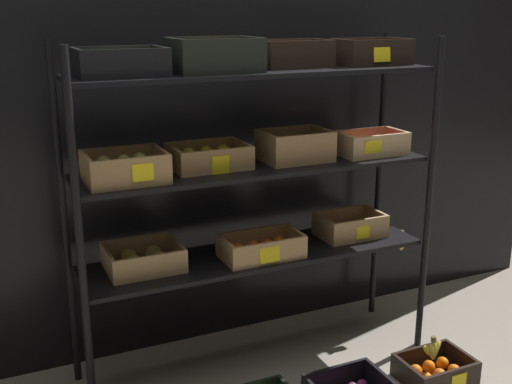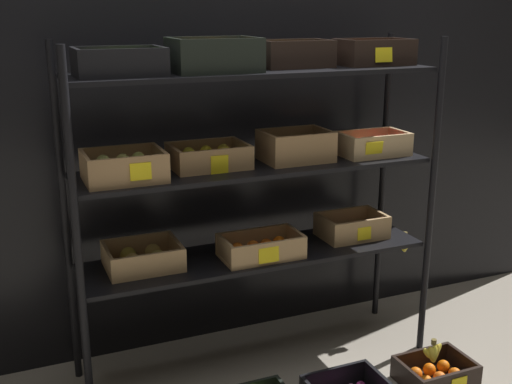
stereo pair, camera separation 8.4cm
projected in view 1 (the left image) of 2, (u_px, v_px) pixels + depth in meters
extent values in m
plane|color=gray|center=(256.00, 361.00, 3.08)|extent=(10.00, 10.00, 0.00)
cube|color=black|center=(222.00, 113.00, 3.11)|extent=(4.04, 0.12, 2.33)
cylinder|color=black|center=(81.00, 255.00, 2.36)|extent=(0.03, 0.03, 1.54)
cylinder|color=black|center=(429.00, 201.00, 3.01)|extent=(0.03, 0.03, 1.54)
cylinder|color=black|center=(64.00, 222.00, 2.72)|extent=(0.03, 0.03, 1.54)
cylinder|color=black|center=(379.00, 181.00, 3.37)|extent=(0.03, 0.03, 1.54)
cube|color=black|center=(256.00, 254.00, 2.93)|extent=(1.60, 0.38, 0.02)
cube|color=black|center=(256.00, 167.00, 2.81)|extent=(1.60, 0.38, 0.02)
cube|color=black|center=(256.00, 72.00, 2.69)|extent=(1.60, 0.38, 0.02)
cube|color=tan|center=(144.00, 267.00, 2.74)|extent=(0.32, 0.26, 0.01)
cube|color=tan|center=(151.00, 266.00, 2.62)|extent=(0.32, 0.02, 0.09)
cube|color=tan|center=(136.00, 247.00, 2.83)|extent=(0.32, 0.02, 0.09)
cube|color=tan|center=(108.00, 261.00, 2.67)|extent=(0.02, 0.23, 0.09)
cube|color=tan|center=(177.00, 250.00, 2.79)|extent=(0.02, 0.23, 0.09)
sphere|color=#E6B555|center=(134.00, 263.00, 2.68)|extent=(0.07, 0.07, 0.07)
sphere|color=#D4BF54|center=(159.00, 259.00, 2.72)|extent=(0.07, 0.07, 0.07)
sphere|color=gold|center=(129.00, 257.00, 2.75)|extent=(0.07, 0.07, 0.07)
sphere|color=#DCB354|center=(153.00, 253.00, 2.79)|extent=(0.07, 0.07, 0.07)
cube|color=tan|center=(262.00, 255.00, 2.87)|extent=(0.36, 0.21, 0.01)
cube|color=tan|center=(271.00, 252.00, 2.77)|extent=(0.36, 0.02, 0.09)
cube|color=tan|center=(253.00, 238.00, 2.94)|extent=(0.36, 0.02, 0.09)
cube|color=tan|center=(226.00, 250.00, 2.79)|extent=(0.02, 0.18, 0.09)
cube|color=tan|center=(296.00, 239.00, 2.93)|extent=(0.02, 0.18, 0.09)
sphere|color=orange|center=(245.00, 254.00, 2.80)|extent=(0.06, 0.06, 0.06)
sphere|color=orange|center=(258.00, 251.00, 2.82)|extent=(0.06, 0.06, 0.06)
sphere|color=orange|center=(272.00, 249.00, 2.85)|extent=(0.06, 0.06, 0.06)
sphere|color=orange|center=(284.00, 247.00, 2.88)|extent=(0.06, 0.06, 0.06)
sphere|color=orange|center=(238.00, 249.00, 2.85)|extent=(0.06, 0.06, 0.06)
sphere|color=orange|center=(253.00, 247.00, 2.88)|extent=(0.06, 0.06, 0.06)
sphere|color=orange|center=(266.00, 245.00, 2.90)|extent=(0.06, 0.06, 0.06)
sphere|color=orange|center=(279.00, 242.00, 2.93)|extent=(0.06, 0.06, 0.06)
cube|color=yellow|center=(270.00, 255.00, 2.76)|extent=(0.10, 0.01, 0.07)
cube|color=tan|center=(350.00, 234.00, 3.14)|extent=(0.32, 0.22, 0.01)
cube|color=tan|center=(361.00, 230.00, 3.04)|extent=(0.32, 0.02, 0.10)
cube|color=tan|center=(339.00, 217.00, 3.21)|extent=(0.32, 0.02, 0.10)
cube|color=tan|center=(324.00, 228.00, 3.07)|extent=(0.02, 0.18, 0.10)
cube|color=tan|center=(375.00, 219.00, 3.19)|extent=(0.02, 0.18, 0.10)
sphere|color=#5B2D55|center=(338.00, 233.00, 3.07)|extent=(0.05, 0.05, 0.05)
sphere|color=#5A2C5C|center=(349.00, 231.00, 3.09)|extent=(0.05, 0.05, 0.05)
sphere|color=#582F48|center=(358.00, 230.00, 3.12)|extent=(0.05, 0.05, 0.05)
sphere|color=#542D4B|center=(369.00, 228.00, 3.14)|extent=(0.05, 0.05, 0.05)
sphere|color=#582246|center=(331.00, 229.00, 3.13)|extent=(0.05, 0.05, 0.05)
sphere|color=#6A2746|center=(341.00, 227.00, 3.15)|extent=(0.05, 0.05, 0.05)
sphere|color=#6A195E|center=(351.00, 225.00, 3.18)|extent=(0.05, 0.05, 0.05)
sphere|color=#542F4C|center=(361.00, 224.00, 3.20)|extent=(0.05, 0.05, 0.05)
cube|color=yellow|center=(363.00, 232.00, 3.03)|extent=(0.07, 0.01, 0.06)
cube|color=#A87F51|center=(126.00, 180.00, 2.54)|extent=(0.32, 0.25, 0.01)
cube|color=#A87F51|center=(132.00, 172.00, 2.42)|extent=(0.32, 0.02, 0.11)
cube|color=#A87F51|center=(118.00, 159.00, 2.63)|extent=(0.32, 0.02, 0.11)
cube|color=#A87F51|center=(87.00, 169.00, 2.46)|extent=(0.02, 0.22, 0.11)
cube|color=#A87F51|center=(161.00, 162.00, 2.58)|extent=(0.02, 0.22, 0.11)
ellipsoid|color=gold|center=(109.00, 172.00, 2.46)|extent=(0.07, 0.07, 0.09)
ellipsoid|color=tan|center=(129.00, 170.00, 2.49)|extent=(0.07, 0.07, 0.09)
ellipsoid|color=#BDC05D|center=(145.00, 168.00, 2.52)|extent=(0.07, 0.07, 0.09)
ellipsoid|color=#AEB65B|center=(104.00, 167.00, 2.53)|extent=(0.07, 0.07, 0.09)
ellipsoid|color=tan|center=(124.00, 165.00, 2.56)|extent=(0.07, 0.07, 0.09)
ellipsoid|color=#B2BD52|center=(139.00, 164.00, 2.59)|extent=(0.07, 0.07, 0.09)
cube|color=yellow|center=(143.00, 172.00, 2.43)|extent=(0.08, 0.01, 0.07)
cube|color=#A87F51|center=(209.00, 166.00, 2.76)|extent=(0.33, 0.24, 0.01)
cube|color=#A87F51|center=(218.00, 160.00, 2.64)|extent=(0.33, 0.02, 0.09)
cube|color=#A87F51|center=(200.00, 150.00, 2.84)|extent=(0.33, 0.02, 0.09)
cube|color=#A87F51|center=(174.00, 158.00, 2.68)|extent=(0.02, 0.21, 0.09)
cube|color=#A87F51|center=(242.00, 151.00, 2.81)|extent=(0.02, 0.21, 0.09)
ellipsoid|color=yellow|center=(194.00, 160.00, 2.68)|extent=(0.06, 0.06, 0.08)
ellipsoid|color=yellow|center=(212.00, 158.00, 2.71)|extent=(0.06, 0.06, 0.08)
ellipsoid|color=yellow|center=(229.00, 156.00, 2.74)|extent=(0.06, 0.06, 0.08)
ellipsoid|color=yellow|center=(189.00, 156.00, 2.75)|extent=(0.06, 0.06, 0.08)
ellipsoid|color=yellow|center=(206.00, 154.00, 2.78)|extent=(0.06, 0.06, 0.08)
ellipsoid|color=yellow|center=(223.00, 153.00, 2.81)|extent=(0.06, 0.06, 0.08)
cube|color=yellow|center=(221.00, 165.00, 2.64)|extent=(0.08, 0.01, 0.08)
cube|color=#A87F51|center=(295.00, 159.00, 2.89)|extent=(0.31, 0.23, 0.01)
cube|color=#A87F51|center=(306.00, 149.00, 2.78)|extent=(0.31, 0.02, 0.13)
cube|color=#A87F51|center=(284.00, 140.00, 2.97)|extent=(0.31, 0.02, 0.13)
cube|color=#A87F51|center=(266.00, 147.00, 2.82)|extent=(0.02, 0.20, 0.13)
cube|color=#A87F51|center=(323.00, 141.00, 2.93)|extent=(0.02, 0.20, 0.13)
ellipsoid|color=brown|center=(284.00, 154.00, 2.82)|extent=(0.05, 0.05, 0.07)
ellipsoid|color=brown|center=(299.00, 152.00, 2.85)|extent=(0.05, 0.05, 0.07)
ellipsoid|color=brown|center=(312.00, 150.00, 2.88)|extent=(0.05, 0.05, 0.07)
ellipsoid|color=brown|center=(278.00, 150.00, 2.89)|extent=(0.05, 0.05, 0.07)
ellipsoid|color=brown|center=(291.00, 149.00, 2.92)|extent=(0.05, 0.05, 0.07)
ellipsoid|color=brown|center=(305.00, 147.00, 2.94)|extent=(0.05, 0.05, 0.07)
cube|color=tan|center=(370.00, 153.00, 3.02)|extent=(0.32, 0.20, 0.01)
cube|color=tan|center=(382.00, 145.00, 2.92)|extent=(0.32, 0.02, 0.10)
cube|color=tan|center=(359.00, 138.00, 3.09)|extent=(0.32, 0.02, 0.10)
cube|color=tan|center=(343.00, 144.00, 2.94)|extent=(0.02, 0.17, 0.10)
cube|color=tan|center=(397.00, 139.00, 3.07)|extent=(0.02, 0.17, 0.10)
sphere|color=red|center=(364.00, 146.00, 2.96)|extent=(0.07, 0.07, 0.07)
sphere|color=red|center=(382.00, 144.00, 3.00)|extent=(0.07, 0.07, 0.07)
sphere|color=red|center=(357.00, 144.00, 3.01)|extent=(0.07, 0.07, 0.07)
sphere|color=red|center=(376.00, 142.00, 3.05)|extent=(0.07, 0.07, 0.07)
cube|color=yellow|center=(373.00, 147.00, 2.89)|extent=(0.09, 0.01, 0.06)
cube|color=black|center=(121.00, 75.00, 2.44)|extent=(0.34, 0.24, 0.01)
cube|color=black|center=(127.00, 62.00, 2.32)|extent=(0.34, 0.02, 0.10)
cube|color=black|center=(114.00, 58.00, 2.52)|extent=(0.34, 0.02, 0.10)
cube|color=black|center=(77.00, 62.00, 2.36)|extent=(0.02, 0.21, 0.10)
cube|color=black|center=(161.00, 59.00, 2.49)|extent=(0.02, 0.21, 0.10)
sphere|color=#93BB47|center=(100.00, 65.00, 2.36)|extent=(0.07, 0.07, 0.07)
sphere|color=#80C637|center=(123.00, 64.00, 2.40)|extent=(0.07, 0.07, 0.07)
sphere|color=#83C639|center=(144.00, 64.00, 2.43)|extent=(0.07, 0.07, 0.07)
sphere|color=#92B43D|center=(98.00, 64.00, 2.42)|extent=(0.07, 0.07, 0.07)
sphere|color=#8FC83C|center=(119.00, 63.00, 2.46)|extent=(0.07, 0.07, 0.07)
sphere|color=#80C331|center=(138.00, 62.00, 2.48)|extent=(0.07, 0.07, 0.07)
cube|color=black|center=(215.00, 71.00, 2.59)|extent=(0.36, 0.25, 0.01)
cube|color=black|center=(225.00, 55.00, 2.47)|extent=(0.36, 0.02, 0.13)
cube|color=black|center=(205.00, 52.00, 2.67)|extent=(0.36, 0.02, 0.13)
cube|color=black|center=(175.00, 55.00, 2.50)|extent=(0.02, 0.22, 0.13)
cube|color=black|center=(253.00, 52.00, 2.64)|extent=(0.02, 0.22, 0.13)
sphere|color=orange|center=(199.00, 61.00, 2.51)|extent=(0.07, 0.07, 0.07)
sphere|color=orange|center=(219.00, 61.00, 2.55)|extent=(0.07, 0.07, 0.07)
sphere|color=orange|center=(236.00, 60.00, 2.57)|extent=(0.07, 0.07, 0.07)
sphere|color=orange|center=(193.00, 60.00, 2.58)|extent=(0.07, 0.07, 0.07)
sphere|color=orange|center=(212.00, 59.00, 2.61)|extent=(0.07, 0.07, 0.07)
sphere|color=orange|center=(230.00, 59.00, 2.64)|extent=(0.07, 0.07, 0.07)
cube|color=black|center=(293.00, 66.00, 2.81)|extent=(0.32, 0.20, 0.01)
cube|color=black|center=(303.00, 53.00, 2.71)|extent=(0.32, 0.02, 0.11)
cube|color=black|center=(284.00, 51.00, 2.87)|extent=(0.32, 0.02, 0.11)
cube|color=black|center=(263.00, 53.00, 2.73)|extent=(0.02, 0.17, 0.11)
cube|color=black|center=(323.00, 51.00, 2.85)|extent=(0.02, 0.17, 0.11)
sphere|color=#D3B656|center=(285.00, 57.00, 2.76)|extent=(0.07, 0.07, 0.07)
sphere|color=gold|center=(307.00, 56.00, 2.80)|extent=(0.07, 0.07, 0.07)
sphere|color=#E3C44B|center=(280.00, 56.00, 2.80)|extent=(0.07, 0.07, 0.07)
sphere|color=#D5BA51|center=(301.00, 56.00, 2.84)|extent=(0.07, 0.07, 0.07)
cube|color=black|center=(371.00, 63.00, 2.94)|extent=(0.34, 0.21, 0.01)
cube|color=black|center=(384.00, 52.00, 2.84)|extent=(0.34, 0.02, 0.11)
cube|color=black|center=(360.00, 49.00, 3.00)|extent=(0.34, 0.02, 0.11)
cube|color=black|center=(342.00, 51.00, 2.86)|extent=(0.02, 0.18, 0.11)
cube|color=black|center=(400.00, 49.00, 2.98)|extent=(0.02, 0.18, 0.11)
sphere|color=orange|center=(360.00, 56.00, 2.87)|extent=(0.06, 0.06, 0.06)
sphere|color=orange|center=(375.00, 56.00, 2.90)|extent=(0.06, 0.06, 0.06)
sphere|color=orange|center=(389.00, 55.00, 2.93)|extent=(0.06, 0.06, 0.06)
sphere|color=orange|center=(354.00, 56.00, 2.92)|extent=(0.06, 0.06, 0.06)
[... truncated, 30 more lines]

